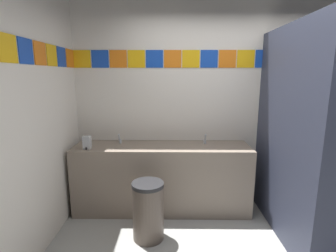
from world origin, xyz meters
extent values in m
cube|color=silver|center=(0.00, 1.50, 1.44)|extent=(3.98, 0.08, 2.88)
cube|color=yellow|center=(-1.87, 1.46, 1.94)|extent=(0.22, 0.01, 0.22)
cube|color=#1947B7|center=(-1.64, 1.46, 1.94)|extent=(0.22, 0.01, 0.22)
cube|color=orange|center=(-1.40, 1.46, 1.94)|extent=(0.22, 0.01, 0.22)
cube|color=yellow|center=(-1.17, 1.46, 1.94)|extent=(0.22, 0.01, 0.22)
cube|color=#1947B7|center=(-0.94, 1.46, 1.94)|extent=(0.22, 0.01, 0.22)
cube|color=orange|center=(-0.70, 1.46, 1.94)|extent=(0.22, 0.01, 0.22)
cube|color=yellow|center=(-0.47, 1.46, 1.94)|extent=(0.22, 0.01, 0.22)
cube|color=#1947B7|center=(-0.23, 1.46, 1.94)|extent=(0.22, 0.01, 0.22)
cube|color=orange|center=(0.00, 1.46, 1.94)|extent=(0.22, 0.01, 0.22)
cube|color=yellow|center=(0.23, 1.46, 1.94)|extent=(0.22, 0.01, 0.22)
cube|color=#1947B7|center=(0.47, 1.46, 1.94)|extent=(0.22, 0.01, 0.22)
cube|color=orange|center=(0.70, 1.46, 1.94)|extent=(0.22, 0.01, 0.22)
cube|color=yellow|center=(0.94, 1.46, 1.94)|extent=(0.22, 0.01, 0.22)
cube|color=#1947B7|center=(1.17, 1.46, 1.94)|extent=(0.22, 0.01, 0.22)
cube|color=silver|center=(-2.03, 0.00, 1.44)|extent=(0.08, 2.93, 2.88)
cube|color=yellow|center=(-1.98, 0.12, 1.94)|extent=(0.01, 0.22, 0.22)
cube|color=#1947B7|center=(-1.98, 0.37, 1.94)|extent=(0.01, 0.22, 0.22)
cube|color=orange|center=(-1.98, 0.61, 1.94)|extent=(0.01, 0.22, 0.22)
cube|color=yellow|center=(-1.98, 0.85, 1.94)|extent=(0.01, 0.22, 0.22)
cube|color=#1947B7|center=(-1.98, 1.10, 1.94)|extent=(0.01, 0.22, 0.22)
cube|color=orange|center=(-1.98, 1.34, 1.94)|extent=(0.01, 0.22, 0.22)
cube|color=gray|center=(-0.83, 1.19, 0.43)|extent=(2.21, 0.55, 0.86)
cube|color=gray|center=(-0.83, 1.45, 0.82)|extent=(2.21, 0.03, 0.08)
cylinder|color=white|center=(-1.39, 1.16, 0.81)|extent=(0.34, 0.34, 0.10)
cylinder|color=white|center=(-0.28, 1.16, 0.81)|extent=(0.34, 0.34, 0.10)
cylinder|color=silver|center=(-1.39, 1.30, 0.89)|extent=(0.04, 0.04, 0.05)
cylinder|color=silver|center=(-1.39, 1.25, 0.96)|extent=(0.02, 0.06, 0.09)
cylinder|color=silver|center=(-0.28, 1.30, 0.89)|extent=(0.04, 0.04, 0.05)
cylinder|color=silver|center=(-0.28, 1.25, 0.96)|extent=(0.02, 0.06, 0.09)
cube|color=#B7BABF|center=(-1.73, 1.03, 0.94)|extent=(0.09, 0.07, 0.16)
cylinder|color=black|center=(-1.73, 0.99, 0.88)|extent=(0.02, 0.02, 0.03)
cube|color=#33384C|center=(0.46, 0.72, 1.12)|extent=(0.04, 1.48, 2.24)
cylinder|color=silver|center=(0.48, 0.00, 1.23)|extent=(0.02, 0.02, 0.10)
cylinder|color=white|center=(1.05, 0.99, 0.20)|extent=(0.38, 0.38, 0.40)
torus|color=white|center=(1.05, 0.99, 0.42)|extent=(0.39, 0.39, 0.05)
cube|color=white|center=(1.05, 1.20, 0.57)|extent=(0.34, 0.17, 0.34)
cylinder|color=brown|center=(-0.96, 0.56, 0.30)|extent=(0.33, 0.33, 0.60)
cylinder|color=#262628|center=(-0.96, 0.56, 0.62)|extent=(0.34, 0.34, 0.04)
camera|label=1|loc=(-0.72, -1.90, 1.74)|focal=27.11mm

